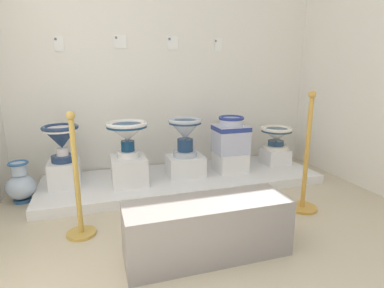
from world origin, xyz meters
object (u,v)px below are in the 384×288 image
antique_toilet_squat_floral (185,132)px  info_placard_third (173,43)px  antique_toilet_rightmost (231,135)px  plinth_block_central_ornate (65,174)px  plinth_block_rightmost (230,162)px  stanchion_post_near_right (305,176)px  antique_toilet_broad_patterned (276,135)px  info_placard_second (120,42)px  decorative_vase_spare (21,185)px  antique_toilet_tall_cobalt (127,132)px  plinth_block_tall_cobalt (129,170)px  info_placard_first (59,44)px  plinth_block_broad_patterned (275,156)px  stanchion_post_near_left (78,196)px  antique_toilet_central_ornate (61,138)px  plinth_block_squat_floral (185,166)px  museum_bench (208,229)px  info_placard_fourth (218,45)px

antique_toilet_squat_floral → info_placard_third: bearing=90.0°
antique_toilet_rightmost → plinth_block_central_ornate: bearing=178.2°
plinth_block_rightmost → stanchion_post_near_right: 1.02m
antique_toilet_broad_patterned → antique_toilet_rightmost: bearing=-173.0°
info_placard_second → decorative_vase_spare: info_placard_second is taller
antique_toilet_squat_floral → decorative_vase_spare: bearing=-180.0°
antique_toilet_tall_cobalt → antique_toilet_broad_patterned: bearing=4.6°
antique_toilet_rightmost → stanchion_post_near_right: 1.03m
info_placard_third → antique_toilet_tall_cobalt: bearing=-138.4°
plinth_block_central_ornate → plinth_block_tall_cobalt: (0.63, -0.12, 0.01)m
plinth_block_rightmost → antique_toilet_squat_floral: bearing=-179.2°
info_placard_third → info_placard_first: bearing=-180.0°
plinth_block_broad_patterned → decorative_vase_spare: decorative_vase_spare is taller
antique_toilet_rightmost → stanchion_post_near_left: (-1.63, -0.84, -0.20)m
info_placard_third → stanchion_post_near_left: info_placard_third is taller
plinth_block_tall_cobalt → stanchion_post_near_right: 1.72m
antique_toilet_central_ornate → info_placard_third: size_ratio=2.49×
antique_toilet_central_ornate → stanchion_post_near_right: stanchion_post_near_right is taller
plinth_block_squat_floral → museum_bench: (-0.25, -1.38, -0.01)m
plinth_block_tall_cobalt → museum_bench: 1.37m
antique_toilet_broad_patterned → info_placard_second: (-1.79, 0.41, 1.09)m
antique_toilet_central_ornate → antique_toilet_squat_floral: antique_toilet_squat_floral is taller
antique_toilet_central_ornate → stanchion_post_near_left: 0.95m
antique_toilet_central_ornate → plinth_block_broad_patterned: antique_toilet_central_ornate is taller
antique_toilet_tall_cobalt → plinth_block_rightmost: (1.17, 0.07, -0.43)m
plinth_block_tall_cobalt → info_placard_fourth: (1.19, 0.55, 1.30)m
plinth_block_rightmost → antique_toilet_rightmost: 0.32m
plinth_block_central_ornate → info_placard_third: bearing=18.9°
plinth_block_rightmost → museum_bench: museum_bench is taller
info_placard_third → plinth_block_central_ornate: bearing=-161.1°
antique_toilet_central_ornate → info_placard_second: (0.66, 0.43, 0.95)m
antique_toilet_rightmost → decorative_vase_spare: size_ratio=1.06×
plinth_block_tall_cobalt → info_placard_first: 1.52m
plinth_block_tall_cobalt → museum_bench: size_ratio=0.35×
antique_toilet_rightmost → info_placard_second: info_placard_second is taller
plinth_block_central_ornate → plinth_block_tall_cobalt: size_ratio=0.81×
antique_toilet_central_ornate → plinth_block_broad_patterned: size_ratio=1.24×
plinth_block_tall_cobalt → antique_toilet_squat_floral: bearing=5.4°
plinth_block_tall_cobalt → museum_bench: bearing=-74.1°
antique_toilet_broad_patterned → stanchion_post_near_left: size_ratio=0.40×
antique_toilet_central_ornate → decorative_vase_spare: bearing=-170.3°
plinth_block_squat_floral → stanchion_post_near_left: bearing=-142.6°
plinth_block_central_ornate → stanchion_post_near_right: 2.33m
plinth_block_squat_floral → plinth_block_broad_patterned: size_ratio=1.34×
plinth_block_rightmost → info_placard_second: size_ratio=2.47×
plinth_block_central_ornate → decorative_vase_spare: size_ratio=0.78×
plinth_block_central_ornate → info_placard_third: info_placard_third is taller
plinth_block_central_ornate → info_placard_first: size_ratio=2.06×
info_placard_third → museum_bench: (-0.25, -1.87, -1.35)m
info_placard_second → museum_bench: bearing=-79.4°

